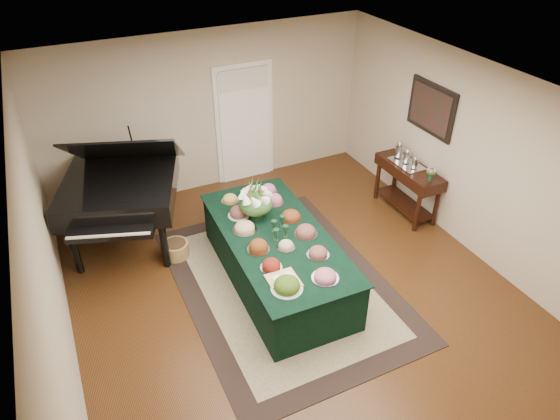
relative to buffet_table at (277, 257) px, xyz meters
name	(u,v)px	position (x,y,z in m)	size (l,w,h in m)	color
ground	(290,285)	(0.10, -0.20, -0.38)	(6.00, 6.00, 0.00)	black
area_rug	(282,283)	(0.03, -0.12, -0.37)	(2.60, 3.65, 0.01)	black
kitchen_doorway	(245,125)	(0.70, 2.77, 0.65)	(1.05, 0.07, 2.10)	white
buffet_table	(277,257)	(0.00, 0.00, 0.00)	(1.34, 2.72, 0.74)	black
food_platters	(274,232)	(-0.03, 0.02, 0.42)	(1.01, 2.30, 0.12)	silver
cutting_board	(283,278)	(-0.30, -0.81, 0.40)	(0.36, 0.36, 0.10)	tan
green_goblets	(280,228)	(0.05, 0.01, 0.46)	(0.27, 0.31, 0.18)	#14341E
floral_centerpiece	(256,200)	(-0.07, 0.49, 0.65)	(0.47, 0.47, 0.47)	#14341E
grand_piano	(121,188)	(-1.63, 1.71, 0.57)	(2.07, 2.18, 1.86)	black
wicker_basket	(176,250)	(-1.11, 1.07, -0.26)	(0.37, 0.37, 0.23)	olive
mahogany_sideboard	(408,177)	(2.59, 0.61, 0.27)	(0.45, 1.24, 0.83)	black
tea_service	(406,156)	(2.59, 0.73, 0.57)	(0.34, 0.58, 0.30)	silver
pink_bouquet	(431,172)	(2.59, 0.14, 0.60)	(0.17, 0.17, 0.22)	#14341E
wall_painting	(431,109)	(2.81, 0.61, 1.37)	(0.05, 0.95, 0.75)	black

